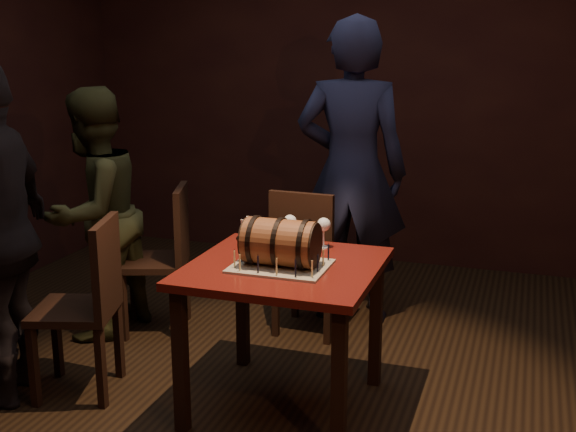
{
  "coord_description": "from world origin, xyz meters",
  "views": [
    {
      "loc": [
        1.2,
        -3.25,
        1.81
      ],
      "look_at": [
        0.08,
        0.05,
        0.95
      ],
      "focal_mm": 45.0,
      "sensor_mm": 36.0,
      "label": 1
    }
  ],
  "objects_px": {
    "wine_glass_right": "(324,226)",
    "person_left_rear": "(94,214)",
    "wine_glass_mid": "(290,223)",
    "pub_table": "(284,286)",
    "pint_of_ale": "(264,237)",
    "person_back": "(351,173)",
    "chair_left_rear": "(167,251)",
    "chair_left_front": "(89,298)",
    "wine_glass_left": "(256,224)",
    "barrel_cake": "(280,242)",
    "chair_back": "(307,255)"
  },
  "relations": [
    {
      "from": "wine_glass_right",
      "to": "chair_left_front",
      "type": "height_order",
      "value": "chair_left_front"
    },
    {
      "from": "pub_table",
      "to": "wine_glass_right",
      "type": "bearing_deg",
      "value": 73.03
    },
    {
      "from": "pub_table",
      "to": "chair_left_front",
      "type": "bearing_deg",
      "value": -169.87
    },
    {
      "from": "pub_table",
      "to": "wine_glass_right",
      "type": "xyz_separation_m",
      "value": [
        0.1,
        0.33,
        0.23
      ]
    },
    {
      "from": "person_left_rear",
      "to": "barrel_cake",
      "type": "bearing_deg",
      "value": 75.34
    },
    {
      "from": "barrel_cake",
      "to": "wine_glass_right",
      "type": "bearing_deg",
      "value": 75.13
    },
    {
      "from": "chair_left_front",
      "to": "wine_glass_left",
      "type": "bearing_deg",
      "value": 30.22
    },
    {
      "from": "pub_table",
      "to": "person_back",
      "type": "bearing_deg",
      "value": 89.52
    },
    {
      "from": "wine_glass_mid",
      "to": "pub_table",
      "type": "bearing_deg",
      "value": -75.78
    },
    {
      "from": "barrel_cake",
      "to": "chair_back",
      "type": "height_order",
      "value": "barrel_cake"
    },
    {
      "from": "chair_back",
      "to": "person_left_rear",
      "type": "distance_m",
      "value": 1.32
    },
    {
      "from": "pint_of_ale",
      "to": "chair_left_rear",
      "type": "bearing_deg",
      "value": 149.02
    },
    {
      "from": "pint_of_ale",
      "to": "person_back",
      "type": "distance_m",
      "value": 1.12
    },
    {
      "from": "chair_left_front",
      "to": "person_back",
      "type": "xyz_separation_m",
      "value": [
        1.01,
        1.46,
        0.45
      ]
    },
    {
      "from": "wine_glass_right",
      "to": "person_back",
      "type": "xyz_separation_m",
      "value": [
        -0.09,
        0.95,
        0.11
      ]
    },
    {
      "from": "person_left_rear",
      "to": "wine_glass_mid",
      "type": "bearing_deg",
      "value": 89.54
    },
    {
      "from": "wine_glass_left",
      "to": "chair_left_rear",
      "type": "relative_size",
      "value": 0.17
    },
    {
      "from": "wine_glass_left",
      "to": "wine_glass_mid",
      "type": "xyz_separation_m",
      "value": [
        0.16,
        0.08,
        -0.0
      ]
    },
    {
      "from": "wine_glass_left",
      "to": "pint_of_ale",
      "type": "bearing_deg",
      "value": -44.17
    },
    {
      "from": "pub_table",
      "to": "wine_glass_mid",
      "type": "xyz_separation_m",
      "value": [
        -0.08,
        0.33,
        0.23
      ]
    },
    {
      "from": "pint_of_ale",
      "to": "person_back",
      "type": "bearing_deg",
      "value": 80.52
    },
    {
      "from": "barrel_cake",
      "to": "wine_glass_mid",
      "type": "relative_size",
      "value": 2.5
    },
    {
      "from": "person_back",
      "to": "person_left_rear",
      "type": "bearing_deg",
      "value": 22.97
    },
    {
      "from": "wine_glass_left",
      "to": "person_left_rear",
      "type": "height_order",
      "value": "person_left_rear"
    },
    {
      "from": "wine_glass_left",
      "to": "wine_glass_mid",
      "type": "bearing_deg",
      "value": 25.17
    },
    {
      "from": "wine_glass_right",
      "to": "chair_back",
      "type": "xyz_separation_m",
      "value": [
        -0.27,
        0.57,
        -0.35
      ]
    },
    {
      "from": "wine_glass_mid",
      "to": "chair_left_rear",
      "type": "xyz_separation_m",
      "value": [
        -0.93,
        0.36,
        -0.34
      ]
    },
    {
      "from": "chair_left_front",
      "to": "person_left_rear",
      "type": "xyz_separation_m",
      "value": [
        -0.41,
        0.7,
        0.25
      ]
    },
    {
      "from": "wine_glass_mid",
      "to": "person_back",
      "type": "height_order",
      "value": "person_back"
    },
    {
      "from": "wine_glass_left",
      "to": "wine_glass_mid",
      "type": "height_order",
      "value": "same"
    },
    {
      "from": "pub_table",
      "to": "wine_glass_left",
      "type": "bearing_deg",
      "value": 133.87
    },
    {
      "from": "chair_left_rear",
      "to": "chair_left_front",
      "type": "xyz_separation_m",
      "value": [
        0.02,
        -0.87,
        0.0
      ]
    },
    {
      "from": "pub_table",
      "to": "person_back",
      "type": "xyz_separation_m",
      "value": [
        0.01,
        1.28,
        0.34
      ]
    },
    {
      "from": "chair_back",
      "to": "wine_glass_mid",
      "type": "bearing_deg",
      "value": -81.8
    },
    {
      "from": "wine_glass_mid",
      "to": "chair_left_front",
      "type": "bearing_deg",
      "value": -150.65
    },
    {
      "from": "pub_table",
      "to": "barrel_cake",
      "type": "height_order",
      "value": "barrel_cake"
    },
    {
      "from": "chair_back",
      "to": "pint_of_ale",
      "type": "bearing_deg",
      "value": -90.53
    },
    {
      "from": "wine_glass_left",
      "to": "wine_glass_right",
      "type": "height_order",
      "value": "same"
    },
    {
      "from": "barrel_cake",
      "to": "chair_left_rear",
      "type": "bearing_deg",
      "value": 143.71
    },
    {
      "from": "pub_table",
      "to": "chair_left_rear",
      "type": "bearing_deg",
      "value": 145.78
    },
    {
      "from": "pint_of_ale",
      "to": "person_back",
      "type": "xyz_separation_m",
      "value": [
        0.18,
        1.1,
        0.15
      ]
    },
    {
      "from": "wine_glass_mid",
      "to": "pint_of_ale",
      "type": "bearing_deg",
      "value": -120.43
    },
    {
      "from": "wine_glass_mid",
      "to": "person_left_rear",
      "type": "height_order",
      "value": "person_left_rear"
    },
    {
      "from": "wine_glass_right",
      "to": "pint_of_ale",
      "type": "xyz_separation_m",
      "value": [
        -0.27,
        -0.15,
        -0.05
      ]
    },
    {
      "from": "pint_of_ale",
      "to": "person_back",
      "type": "height_order",
      "value": "person_back"
    },
    {
      "from": "pub_table",
      "to": "person_back",
      "type": "relative_size",
      "value": 0.46
    },
    {
      "from": "wine_glass_right",
      "to": "person_left_rear",
      "type": "height_order",
      "value": "person_left_rear"
    },
    {
      "from": "pub_table",
      "to": "wine_glass_mid",
      "type": "relative_size",
      "value": 5.59
    },
    {
      "from": "chair_left_rear",
      "to": "wine_glass_right",
      "type": "bearing_deg",
      "value": -17.86
    },
    {
      "from": "pub_table",
      "to": "barrel_cake",
      "type": "distance_m",
      "value": 0.24
    }
  ]
}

